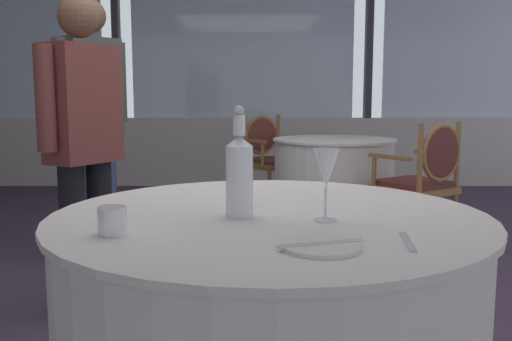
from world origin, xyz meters
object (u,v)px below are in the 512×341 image
object	(u,v)px
wine_glass	(328,169)
water_tumbler	(114,220)
side_plate	(322,246)
diner_person_1	(94,113)
dining_chair_1_0	(426,176)
dining_chair_1_1	(270,153)
diner_person_0	(85,138)
water_bottle	(240,173)

from	to	relation	value
wine_glass	water_tumbler	bearing A→B (deg)	-165.52
side_plate	diner_person_1	xyz separation A→B (m)	(-1.25, 2.44, 0.24)
water_tumbler	dining_chair_1_0	distance (m)	2.90
dining_chair_1_1	water_tumbler	bearing A→B (deg)	-41.46
wine_glass	dining_chair_1_0	bearing A→B (deg)	66.57
dining_chair_1_0	diner_person_1	distance (m)	2.33
side_plate	diner_person_0	bearing A→B (deg)	124.03
wine_glass	water_tumbler	world-z (taller)	wine_glass
side_plate	diner_person_0	size ratio (longest dim) A/B	0.12
wine_glass	dining_chair_1_1	size ratio (longest dim) A/B	0.22
dining_chair_1_1	diner_person_1	size ratio (longest dim) A/B	0.53
dining_chair_1_0	diner_person_1	xyz separation A→B (m)	(-2.29, -0.13, 0.45)
water_tumbler	dining_chair_1_1	world-z (taller)	dining_chair_1_1
wine_glass	dining_chair_1_1	bearing A→B (deg)	90.97
wine_glass	diner_person_1	world-z (taller)	diner_person_1
water_tumbler	water_bottle	bearing A→B (deg)	33.49
diner_person_1	wine_glass	bearing A→B (deg)	162.56
dining_chair_1_1	diner_person_1	world-z (taller)	diner_person_1
diner_person_0	side_plate	bearing A→B (deg)	-26.06
water_bottle	water_tumbler	bearing A→B (deg)	-146.51
water_bottle	dining_chair_1_1	xyz separation A→B (m)	(0.18, 3.78, -0.33)
side_plate	dining_chair_1_0	xyz separation A→B (m)	(1.04, 2.57, -0.21)
water_tumbler	diner_person_0	world-z (taller)	diner_person_0
wine_glass	side_plate	bearing A→B (deg)	-99.40
wine_glass	diner_person_1	bearing A→B (deg)	120.80
water_bottle	dining_chair_1_0	world-z (taller)	water_bottle
wine_glass	dining_chair_1_0	xyz separation A→B (m)	(0.99, 2.29, -0.35)
diner_person_0	diner_person_1	bearing A→B (deg)	133.73
side_plate	dining_chair_1_1	bearing A→B (deg)	90.27
water_bottle	diner_person_1	world-z (taller)	diner_person_1
dining_chair_1_0	dining_chair_1_1	xyz separation A→B (m)	(-1.06, 1.55, 0.00)
water_tumbler	diner_person_1	bearing A→B (deg)	107.58
water_tumbler	diner_person_1	world-z (taller)	diner_person_1
dining_chair_1_0	diner_person_0	distance (m)	2.34
wine_glass	dining_chair_1_1	world-z (taller)	wine_glass
water_tumbler	diner_person_1	size ratio (longest dim) A/B	0.04
water_bottle	dining_chair_1_0	xyz separation A→B (m)	(1.24, 2.23, -0.33)
dining_chair_1_0	diner_person_1	size ratio (longest dim) A/B	0.53
water_tumbler	wine_glass	bearing A→B (deg)	14.48
dining_chair_1_0	diner_person_1	world-z (taller)	diner_person_1
water_bottle	dining_chair_1_1	world-z (taller)	water_bottle
dining_chair_1_0	dining_chair_1_1	size ratio (longest dim) A/B	1.00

